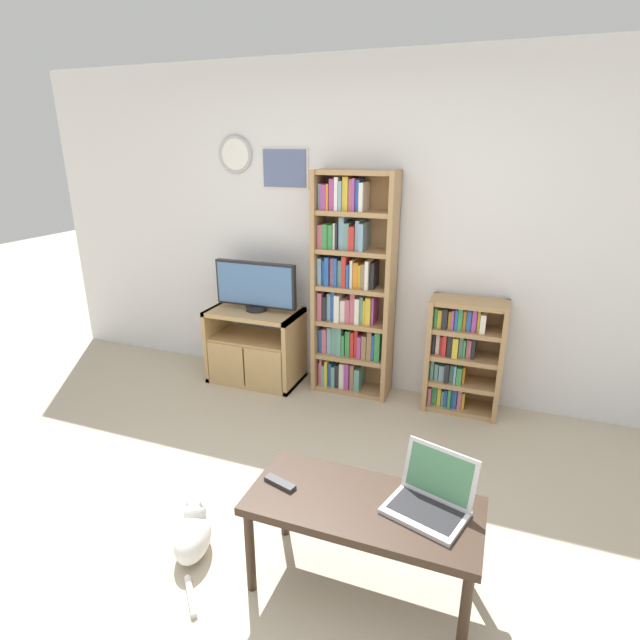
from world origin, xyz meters
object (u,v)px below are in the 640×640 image
(television, at_px, (256,286))
(tv_stand, at_px, (255,346))
(coffee_table, at_px, (363,513))
(laptop, at_px, (431,496))
(bookshelf_tall, at_px, (351,290))
(bookshelf_short, at_px, (460,354))
(remote_near_laptop, at_px, (280,483))
(cat, at_px, (193,534))

(television, bearing_deg, tv_stand, -139.05)
(tv_stand, relative_size, coffee_table, 0.76)
(laptop, bearing_deg, bookshelf_tall, 134.23)
(television, height_order, bookshelf_short, television)
(television, relative_size, remote_near_laptop, 4.32)
(coffee_table, relative_size, laptop, 2.62)
(laptop, height_order, remote_near_laptop, laptop)
(tv_stand, relative_size, bookshelf_tall, 0.43)
(cat, bearing_deg, coffee_table, -13.60)
(laptop, bearing_deg, television, 152.11)
(television, relative_size, bookshelf_short, 0.80)
(tv_stand, height_order, laptop, laptop)
(television, xyz_separation_m, cat, (0.61, -1.90, -0.74))
(tv_stand, relative_size, remote_near_laptop, 4.68)
(bookshelf_tall, bearing_deg, remote_near_laptop, -82.05)
(cat, bearing_deg, laptop, -11.77)
(bookshelf_short, bearing_deg, remote_near_laptop, -107.84)
(bookshelf_tall, xyz_separation_m, remote_near_laptop, (0.27, -1.93, -0.38))
(bookshelf_short, relative_size, coffee_table, 0.87)
(television, relative_size, bookshelf_tall, 0.40)
(bookshelf_tall, relative_size, coffee_table, 1.74)
(bookshelf_tall, relative_size, remote_near_laptop, 10.80)
(remote_near_laptop, bearing_deg, coffee_table, -71.13)
(coffee_table, distance_m, cat, 0.91)
(television, bearing_deg, remote_near_laptop, -59.81)
(bookshelf_short, xyz_separation_m, remote_near_laptop, (-0.62, -1.92, 0.03))
(bookshelf_short, bearing_deg, television, -176.71)
(remote_near_laptop, bearing_deg, bookshelf_short, -1.55)
(coffee_table, bearing_deg, laptop, 13.71)
(coffee_table, distance_m, remote_near_laptop, 0.40)
(bookshelf_short, xyz_separation_m, laptop, (0.05, -1.84, 0.09))
(bookshelf_tall, xyz_separation_m, coffee_table, (0.66, -1.92, -0.45))
(coffee_table, bearing_deg, cat, -173.58)
(tv_stand, distance_m, bookshelf_tall, 0.99)
(television, height_order, coffee_table, television)
(bookshelf_short, xyz_separation_m, coffee_table, (-0.23, -1.91, -0.03))
(laptop, relative_size, cat, 0.79)
(coffee_table, xyz_separation_m, remote_near_laptop, (-0.39, -0.02, 0.07))
(bookshelf_short, distance_m, remote_near_laptop, 2.02)
(remote_near_laptop, distance_m, cat, 0.60)
(coffee_table, height_order, remote_near_laptop, remote_near_laptop)
(television, bearing_deg, laptop, -45.09)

